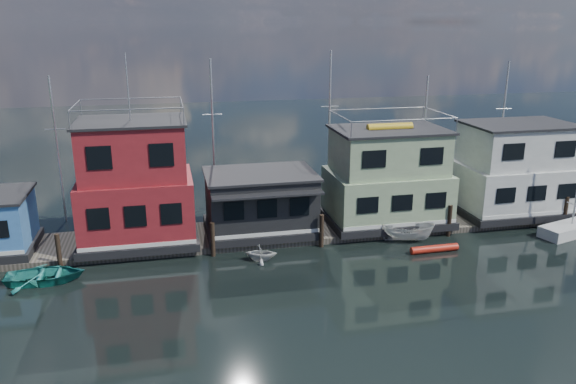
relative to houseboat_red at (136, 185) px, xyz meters
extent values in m
plane|color=black|center=(8.50, -12.00, -4.10)|extent=(160.00, 160.00, 0.00)
cube|color=#595147|center=(8.50, 0.00, -3.90)|extent=(48.00, 5.00, 0.40)
cube|color=black|center=(0.00, 0.00, -3.45)|extent=(7.40, 5.90, 0.50)
cube|color=maroon|center=(0.00, 0.00, -1.33)|extent=(7.00, 5.50, 3.74)
cube|color=maroon|center=(0.00, 0.00, 2.27)|extent=(6.30, 4.95, 3.46)
cube|color=black|center=(0.00, 0.00, 4.08)|extent=(6.65, 5.23, 0.16)
cylinder|color=silver|center=(0.00, 0.00, 6.16)|extent=(0.08, 0.08, 4.00)
cube|color=black|center=(8.00, 0.00, -3.45)|extent=(7.40, 5.40, 0.50)
cube|color=black|center=(8.00, 0.00, -1.50)|extent=(7.00, 5.00, 3.40)
cube|color=black|center=(8.00, 0.00, 0.28)|extent=(7.30, 5.30, 0.16)
cube|color=black|center=(8.00, -2.80, -0.31)|extent=(7.00, 1.20, 0.12)
cube|color=black|center=(17.00, 0.00, -3.45)|extent=(8.40, 5.90, 0.50)
cube|color=#97B184|center=(17.00, 0.00, -1.64)|extent=(8.00, 5.50, 3.12)
cube|color=#97B184|center=(17.00, 0.00, 1.36)|extent=(7.20, 4.95, 2.88)
cube|color=black|center=(17.00, 0.00, 2.88)|extent=(7.60, 5.23, 0.16)
cylinder|color=gold|center=(17.00, 0.00, 3.05)|extent=(3.20, 0.56, 0.56)
cube|color=black|center=(27.00, 0.00, -3.45)|extent=(8.40, 5.90, 0.50)
cube|color=silver|center=(27.00, 0.00, -1.64)|extent=(8.00, 5.50, 3.12)
cube|color=silver|center=(27.00, 0.00, 1.36)|extent=(7.20, 4.95, 2.88)
cube|color=black|center=(27.00, 0.00, 2.88)|extent=(7.60, 5.23, 0.16)
cylinder|color=#2D2116|center=(-4.50, -2.80, -3.00)|extent=(0.28, 0.28, 2.20)
cylinder|color=#2D2116|center=(4.50, -2.80, -3.00)|extent=(0.28, 0.28, 2.20)
cylinder|color=#2D2116|center=(11.50, -2.80, -3.00)|extent=(0.28, 0.28, 2.20)
cylinder|color=#2D2116|center=(20.50, -2.80, -3.00)|extent=(0.28, 0.28, 2.20)
cylinder|color=#2D2116|center=(29.50, -2.80, -3.00)|extent=(0.28, 0.28, 2.20)
cylinder|color=silver|center=(-5.50, 6.00, 1.15)|extent=(0.16, 0.16, 10.50)
cylinder|color=silver|center=(-5.50, 6.00, 2.72)|extent=(1.40, 0.06, 0.06)
cylinder|color=silver|center=(5.50, 6.00, 1.65)|extent=(0.16, 0.16, 11.50)
cylinder|color=silver|center=(5.50, 6.00, 3.37)|extent=(1.40, 0.06, 0.06)
cylinder|color=silver|center=(14.50, 6.00, 1.90)|extent=(0.16, 0.16, 12.00)
cylinder|color=silver|center=(14.50, 6.00, 3.70)|extent=(1.40, 0.06, 0.06)
cylinder|color=silver|center=(22.50, 6.00, 0.90)|extent=(0.16, 0.16, 10.00)
cylinder|color=silver|center=(22.50, 6.00, 2.40)|extent=(1.40, 0.06, 0.06)
cylinder|color=silver|center=(29.50, 6.00, 1.40)|extent=(0.16, 0.16, 11.00)
cylinder|color=silver|center=(29.50, 6.00, 3.05)|extent=(1.40, 0.06, 0.06)
cube|color=silver|center=(28.91, -4.30, -3.72)|extent=(5.21, 2.97, 0.77)
cube|color=silver|center=(28.91, -4.30, -2.02)|extent=(0.48, 1.49, 0.05)
imported|color=#217B73|center=(-5.04, -4.47, -3.66)|extent=(4.29, 3.08, 0.88)
imported|color=silver|center=(17.28, -3.12, -3.41)|extent=(3.82, 2.56, 1.38)
cylinder|color=red|center=(18.27, -5.20, -3.87)|extent=(3.19, 0.53, 0.47)
imported|color=silver|center=(7.29, -4.14, -3.58)|extent=(2.34, 2.15, 1.04)
camera|label=1|loc=(2.12, -35.43, 9.91)|focal=35.00mm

